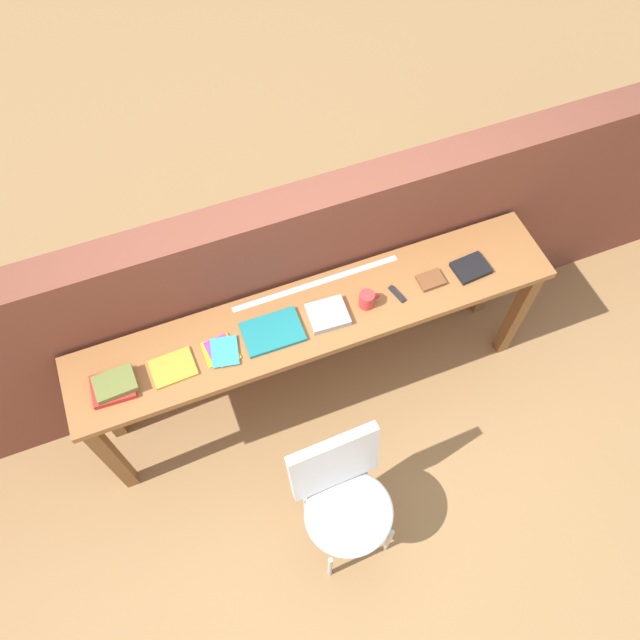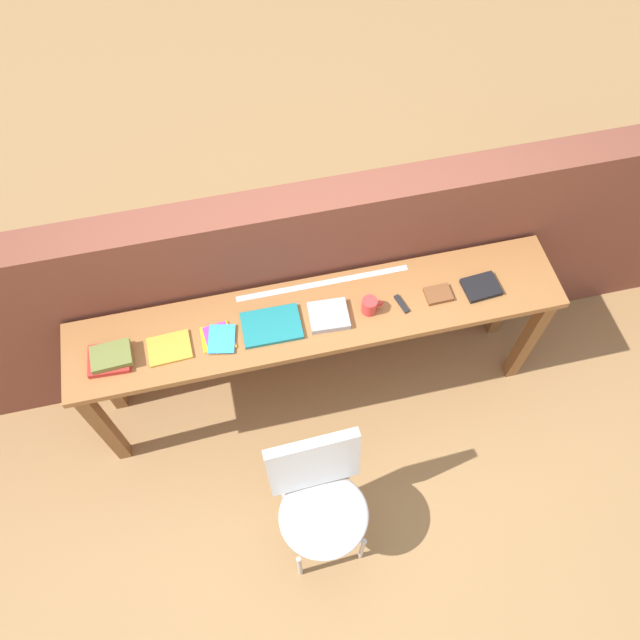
{
  "view_description": "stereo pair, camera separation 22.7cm",
  "coord_description": "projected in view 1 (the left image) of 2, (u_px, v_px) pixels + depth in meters",
  "views": [
    {
      "loc": [
        -0.56,
        -1.19,
        3.53
      ],
      "look_at": [
        0.0,
        0.25,
        0.9
      ],
      "focal_mm": 35.0,
      "sensor_mm": 36.0,
      "label": 1
    },
    {
      "loc": [
        -0.34,
        -1.25,
        3.53
      ],
      "look_at": [
        0.0,
        0.25,
        0.9
      ],
      "focal_mm": 35.0,
      "sensor_mm": 36.0,
      "label": 2
    }
  ],
  "objects": [
    {
      "name": "ruler_metal_back_edge",
      "position": [
        316.0,
        283.0,
        3.18
      ],
      "size": [
        0.9,
        0.03,
        0.0
      ],
      "primitive_type": "cube",
      "color": "silver",
      "rests_on": "sideboard"
    },
    {
      "name": "pamphlet_pile_colourful",
      "position": [
        222.0,
        351.0,
        2.98
      ],
      "size": [
        0.18,
        0.19,
        0.01
      ],
      "color": "#E5334C",
      "rests_on": "sideboard"
    },
    {
      "name": "mug",
      "position": [
        367.0,
        299.0,
        3.08
      ],
      "size": [
        0.11,
        0.08,
        0.09
      ],
      "color": "red",
      "rests_on": "sideboard"
    },
    {
      "name": "book_open_centre",
      "position": [
        273.0,
        332.0,
        3.03
      ],
      "size": [
        0.29,
        0.2,
        0.02
      ],
      "primitive_type": "cube",
      "rotation": [
        0.0,
        0.0,
        -0.01
      ],
      "color": "#19757A",
      "rests_on": "sideboard"
    },
    {
      "name": "ground_plane",
      "position": [
        335.0,
        430.0,
        3.71
      ],
      "size": [
        40.0,
        40.0,
        0.0
      ],
      "primitive_type": "plane",
      "color": "#9E7547"
    },
    {
      "name": "brick_wall_back",
      "position": [
        294.0,
        283.0,
        3.43
      ],
      "size": [
        6.0,
        0.2,
        1.36
      ],
      "primitive_type": "cube",
      "color": "brown",
      "rests_on": "ground"
    },
    {
      "name": "multitool_folded",
      "position": [
        397.0,
        294.0,
        3.14
      ],
      "size": [
        0.05,
        0.11,
        0.02
      ],
      "primitive_type": "cube",
      "rotation": [
        0.0,
        0.0,
        0.27
      ],
      "color": "black",
      "rests_on": "sideboard"
    },
    {
      "name": "book_repair_rightmost",
      "position": [
        471.0,
        268.0,
        3.22
      ],
      "size": [
        0.19,
        0.15,
        0.03
      ],
      "primitive_type": "cube",
      "rotation": [
        0.0,
        0.0,
        0.08
      ],
      "color": "black",
      "rests_on": "sideboard"
    },
    {
      "name": "book_grey_hardcover",
      "position": [
        328.0,
        315.0,
        3.07
      ],
      "size": [
        0.2,
        0.18,
        0.03
      ],
      "primitive_type": "cube",
      "rotation": [
        0.0,
        0.0,
        -0.06
      ],
      "color": "#9E9EA3",
      "rests_on": "sideboard"
    },
    {
      "name": "chair_white_moulded",
      "position": [
        344.0,
        496.0,
        2.99
      ],
      "size": [
        0.45,
        0.47,
        0.89
      ],
      "color": "silver",
      "rests_on": "ground"
    },
    {
      "name": "magazine_cycling",
      "position": [
        173.0,
        368.0,
        2.93
      ],
      "size": [
        0.21,
        0.17,
        0.01
      ],
      "primitive_type": "cube",
      "rotation": [
        0.0,
        0.0,
        0.04
      ],
      "color": "gold",
      "rests_on": "sideboard"
    },
    {
      "name": "book_stack_leftmost",
      "position": [
        114.0,
        385.0,
        2.86
      ],
      "size": [
        0.22,
        0.18,
        0.06
      ],
      "color": "red",
      "rests_on": "sideboard"
    },
    {
      "name": "leather_journal_brown",
      "position": [
        431.0,
        280.0,
        3.18
      ],
      "size": [
        0.13,
        0.1,
        0.02
      ],
      "primitive_type": "cube",
      "rotation": [
        0.0,
        0.0,
        0.02
      ],
      "color": "brown",
      "rests_on": "sideboard"
    },
    {
      "name": "sideboard",
      "position": [
        316.0,
        328.0,
        3.21
      ],
      "size": [
        2.5,
        0.44,
        0.88
      ],
      "color": "#996033",
      "rests_on": "ground"
    }
  ]
}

